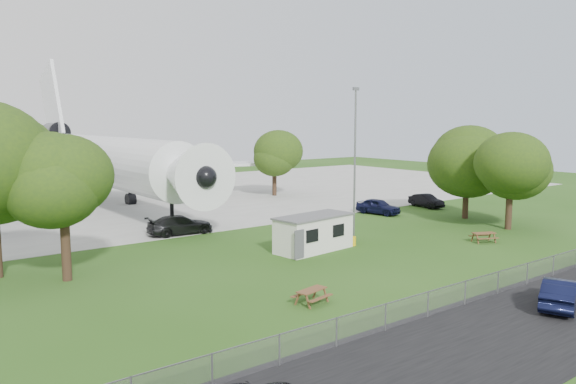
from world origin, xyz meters
TOP-DOWN VIEW (x-y plane):
  - ground at (0.00, 0.00)m, footprint 160.00×160.00m
  - asphalt_strip at (0.00, -13.00)m, footprint 120.00×8.00m
  - concrete_apron at (0.00, 38.00)m, footprint 120.00×46.00m
  - airliner at (-2.00, 35.86)m, footprint 46.36×47.73m
  - site_cabin at (2.69, 4.72)m, footprint 6.89×3.41m
  - picnic_west at (-5.17, -4.48)m, footprint 2.07×1.83m
  - picnic_east at (15.11, -1.27)m, footprint 2.25×2.10m
  - fence at (0.00, -9.50)m, footprint 58.00×0.04m
  - lamp_mast at (8.20, 6.20)m, footprint 0.16×0.16m
  - tree_west_small at (-14.09, 7.71)m, footprint 7.49×7.49m
  - tree_east_front at (21.49, 0.50)m, footprint 7.29×7.29m
  - tree_east_back at (23.22, 6.16)m, footprint 8.09×8.09m
  - tree_far_apron at (18.16, 30.92)m, footprint 6.39×6.39m
  - car_centre_sedan at (4.53, -12.69)m, footprint 4.83×3.20m
  - car_ne_hatch at (18.26, 13.04)m, footprint 2.77×4.91m
  - car_ne_sedan at (25.77, 12.96)m, footprint 2.15×4.52m
  - car_apron_van at (-2.47, 16.01)m, footprint 5.71×2.72m

SIDE VIEW (x-z plane):
  - ground at x=0.00m, z-range 0.00..0.00m
  - picnic_west at x=-5.17m, z-range -0.38..0.38m
  - picnic_east at x=15.11m, z-range -0.38..0.38m
  - fence at x=0.00m, z-range -0.65..0.65m
  - asphalt_strip at x=0.00m, z-range 0.00..0.02m
  - concrete_apron at x=0.00m, z-range 0.00..0.03m
  - car_ne_sedan at x=25.77m, z-range 0.00..1.43m
  - car_centre_sedan at x=4.53m, z-range 0.00..1.50m
  - car_ne_hatch at x=18.26m, z-range 0.00..1.58m
  - car_apron_van at x=-2.47m, z-range 0.00..1.61m
  - site_cabin at x=2.69m, z-range 0.00..2.62m
  - tree_far_apron at x=18.16m, z-range 0.96..9.30m
  - airliner at x=-2.00m, z-range -3.57..14.11m
  - tree_east_front at x=21.49m, z-range 0.89..9.98m
  - tree_east_back at x=23.22m, z-range 0.76..10.37m
  - lamp_mast at x=8.20m, z-range 0.00..12.00m
  - tree_west_small at x=-14.09m, z-range 1.13..10.92m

